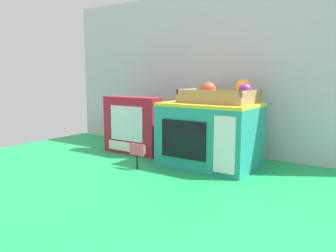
% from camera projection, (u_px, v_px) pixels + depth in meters
% --- Properties ---
extents(ground_plane, '(1.70, 1.70, 0.00)m').
position_uv_depth(ground_plane, '(173.00, 161.00, 1.44)').
color(ground_plane, '#198C47').
rests_on(ground_plane, ground).
extents(display_back_panel, '(1.61, 0.03, 0.74)m').
position_uv_depth(display_back_panel, '(205.00, 73.00, 1.61)').
color(display_back_panel, '#B7BABF').
rests_on(display_back_panel, ground).
extents(toy_microwave, '(0.37, 0.26, 0.25)m').
position_uv_depth(toy_microwave, '(210.00, 134.00, 1.36)').
color(toy_microwave, teal).
rests_on(toy_microwave, ground).
extents(food_groups_crate, '(0.27, 0.22, 0.09)m').
position_uv_depth(food_groups_crate, '(222.00, 96.00, 1.35)').
color(food_groups_crate, '#A37F51').
rests_on(food_groups_crate, toy_microwave).
extents(cookie_set_box, '(0.29, 0.07, 0.26)m').
position_uv_depth(cookie_set_box, '(132.00, 126.00, 1.57)').
color(cookie_set_box, '#B2192D').
rests_on(cookie_set_box, ground).
extents(price_sign, '(0.07, 0.01, 0.10)m').
position_uv_depth(price_sign, '(137.00, 152.00, 1.31)').
color(price_sign, black).
rests_on(price_sign, ground).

